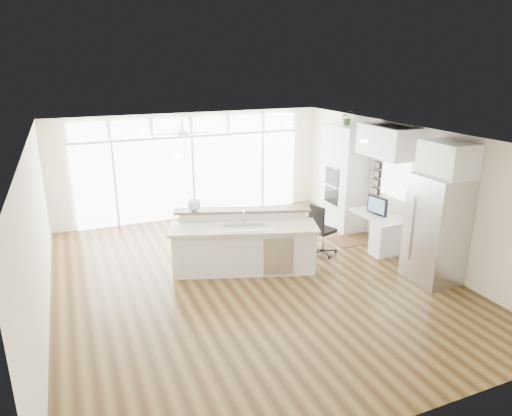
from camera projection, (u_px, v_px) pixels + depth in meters
name	position (u px, v px, depth m)	size (l,w,h in m)	color
floor	(250.00, 278.00, 8.64)	(7.00, 8.00, 0.02)	#3D2912
ceiling	(250.00, 136.00, 7.81)	(7.00, 8.00, 0.02)	white
wall_back	(192.00, 166.00, 11.73)	(7.00, 0.04, 2.70)	white
wall_front	(395.00, 322.00, 4.71)	(7.00, 0.04, 2.70)	white
wall_left	(37.00, 238.00, 6.93)	(0.04, 8.00, 2.70)	white
wall_right	(405.00, 190.00, 9.51)	(0.04, 8.00, 2.70)	white
glass_wall	(193.00, 178.00, 11.77)	(5.80, 0.06, 2.08)	white
transom_row	(191.00, 126.00, 11.36)	(5.90, 0.06, 0.40)	white
desk_window	(395.00, 178.00, 9.70)	(0.04, 0.85, 0.85)	white
ceiling_fan	(182.00, 129.00, 10.15)	(1.16, 1.16, 0.32)	silver
recessed_lights	(246.00, 135.00, 7.99)	(3.40, 3.00, 0.02)	white
oven_cabinet	(344.00, 177.00, 11.00)	(0.64, 1.20, 2.50)	white
desk_nook	(378.00, 231.00, 9.94)	(0.72, 1.30, 0.76)	white
upper_cabinets	(388.00, 141.00, 9.34)	(0.64, 1.30, 0.64)	white
refrigerator	(436.00, 229.00, 8.29)	(0.76, 0.90, 2.00)	#BABBBF
fridge_cabinet	(448.00, 159.00, 7.91)	(0.64, 0.90, 0.60)	white
framed_photos	(377.00, 178.00, 10.29)	(0.06, 0.22, 0.80)	black
kitchen_island	(244.00, 244.00, 8.80)	(2.82, 1.06, 1.12)	white
rug	(352.00, 240.00, 10.46)	(0.92, 0.67, 0.01)	#371F11
office_chair	(323.00, 230.00, 9.55)	(0.57, 0.53, 1.10)	black
fishbowl	(194.00, 204.00, 8.90)	(0.26, 0.26, 0.26)	white
monitor	(377.00, 205.00, 9.72)	(0.09, 0.54, 0.45)	black
keyboard	(370.00, 216.00, 9.72)	(0.12, 0.33, 0.02)	silver
potted_plant	(347.00, 119.00, 10.57)	(0.30, 0.33, 0.26)	#355F28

